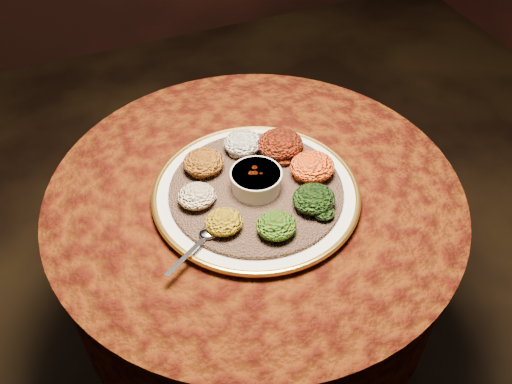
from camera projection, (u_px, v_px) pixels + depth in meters
name	position (u px, v px, depth m)	size (l,w,h in m)	color
table	(255.00, 242.00, 1.43)	(0.96, 0.96, 0.73)	black
platter	(256.00, 193.00, 1.28)	(0.59, 0.59, 0.02)	silver
injera	(256.00, 190.00, 1.28)	(0.39, 0.39, 0.01)	brown
stew_bowl	(256.00, 179.00, 1.25)	(0.11, 0.11, 0.05)	silver
spoon	(207.00, 236.00, 1.17)	(0.14, 0.09, 0.01)	silver
portion_ayib	(243.00, 143.00, 1.35)	(0.09, 0.09, 0.04)	silver
portion_kitfo	(280.00, 144.00, 1.34)	(0.11, 0.10, 0.05)	black
portion_tikil	(312.00, 167.00, 1.29)	(0.10, 0.10, 0.05)	#B7860F
portion_gomen	(314.00, 199.00, 1.22)	(0.09, 0.09, 0.04)	black
portion_mixveg	(276.00, 225.00, 1.17)	(0.08, 0.08, 0.04)	#923B09
portion_kik	(224.00, 222.00, 1.18)	(0.08, 0.08, 0.04)	#9B750D
portion_timatim	(197.00, 196.00, 1.23)	(0.08, 0.08, 0.04)	maroon
portion_shiro	(204.00, 162.00, 1.30)	(0.10, 0.09, 0.05)	#8D4911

